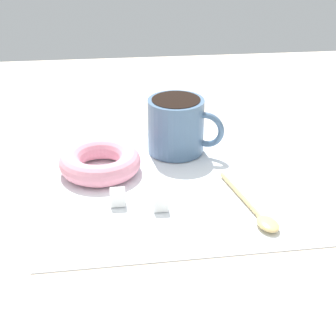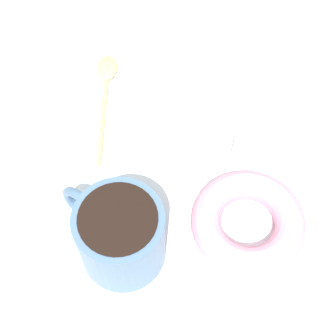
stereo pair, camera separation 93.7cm
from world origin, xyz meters
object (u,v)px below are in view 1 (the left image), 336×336
Objects in this scene: coffee_cup at (177,125)px; donut at (100,162)px; sugar_cube_extra at (160,202)px; sugar_cube at (118,197)px; spoon at (259,214)px.

donut is (-5.34, 11.37, -2.71)cm from coffee_cup.
sugar_cube_extra is (-10.46, -7.34, -0.58)cm from donut.
sugar_cube is 5.48cm from sugar_cube_extra.
spoon is at bearing -105.39° from sugar_cube_extra.
donut is 12.79cm from sugar_cube_extra.
coffee_cup is at bearing -33.28° from sugar_cube.
spoon is at bearing -125.77° from donut.
coffee_cup is 0.74× the size of spoon.
coffee_cup is 20.81cm from spoon.
sugar_cube_extra is at bearing 74.61° from spoon.
donut is at bearing 35.05° from sugar_cube_extra.
sugar_cube and sugar_cube_extra have the same top height.
donut reaches higher than sugar_cube.
spoon is 17.54cm from sugar_cube.
spoon is at bearing -158.21° from coffee_cup.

